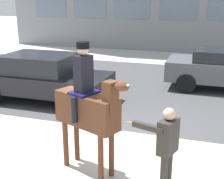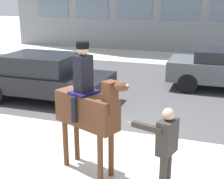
{
  "view_description": "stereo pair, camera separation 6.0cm",
  "coord_description": "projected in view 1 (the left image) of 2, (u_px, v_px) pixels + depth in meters",
  "views": [
    {
      "loc": [
        2.25,
        -6.69,
        3.38
      ],
      "look_at": [
        0.35,
        -0.92,
        1.55
      ],
      "focal_mm": 50.0,
      "sensor_mm": 36.0,
      "label": 1
    },
    {
      "loc": [
        2.3,
        -6.67,
        3.38
      ],
      "look_at": [
        0.35,
        -0.92,
        1.55
      ],
      "focal_mm": 50.0,
      "sensor_mm": 36.0,
      "label": 2
    }
  ],
  "objects": [
    {
      "name": "ground_plane",
      "position": [
        110.0,
        138.0,
        7.73
      ],
      "size": [
        80.0,
        80.0,
        0.0
      ],
      "primitive_type": "plane",
      "color": "beige"
    },
    {
      "name": "mounted_horse_lead",
      "position": [
        88.0,
        107.0,
        5.91
      ],
      "size": [
        1.66,
        0.92,
        2.58
      ],
      "rotation": [
        0.0,
        0.0,
        -0.38
      ],
      "color": "#59331E",
      "rests_on": "ground_plane"
    },
    {
      "name": "pedestrian_bystander",
      "position": [
        166.0,
        148.0,
        5.09
      ],
      "size": [
        0.9,
        0.45,
        1.69
      ],
      "rotation": [
        0.0,
        0.0,
        2.84
      ],
      "color": "#332D28",
      "rests_on": "ground_plane"
    },
    {
      "name": "road_surface",
      "position": [
        149.0,
        87.0,
        12.05
      ],
      "size": [
        22.75,
        8.5,
        0.01
      ],
      "color": "#444447",
      "rests_on": "ground_plane"
    },
    {
      "name": "street_car_near_lane",
      "position": [
        43.0,
        77.0,
        10.3
      ],
      "size": [
        4.4,
        2.0,
        1.56
      ],
      "color": "black",
      "rests_on": "ground_plane"
    }
  ]
}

